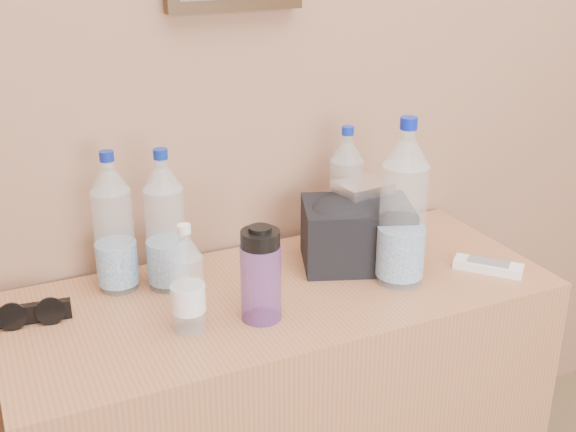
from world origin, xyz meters
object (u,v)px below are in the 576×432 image
object	(u,v)px
pet_large_c	(346,194)
nalgene_bottle	(261,274)
pet_large_b	(114,230)
pet_large_d	(403,212)
sunglasses	(32,313)
foil_packet	(363,187)
ac_remote	(488,266)
pet_large_a	(166,228)
toiletry_bag	(357,230)
pet_small	(187,284)
dresser	(283,427)

from	to	relation	value
pet_large_c	nalgene_bottle	bearing A→B (deg)	-143.20
pet_large_b	pet_large_d	xyz separation A→B (m)	(0.56, -0.23, 0.03)
sunglasses	foil_packet	distance (m)	0.75
ac_remote	foil_packet	distance (m)	0.33
pet_large_a	toiletry_bag	size ratio (longest dim) A/B	1.28
pet_large_c	toiletry_bag	distance (m)	0.12
nalgene_bottle	pet_large_c	bearing A→B (deg)	36.80
pet_large_b	nalgene_bottle	xyz separation A→B (m)	(0.23, -0.24, -0.04)
pet_large_c	pet_large_d	distance (m)	0.22
pet_large_c	pet_small	size ratio (longest dim) A/B	1.36
pet_large_a	pet_large_c	bearing A→B (deg)	3.95
pet_large_d	ac_remote	world-z (taller)	pet_large_d
pet_large_c	nalgene_bottle	world-z (taller)	pet_large_c
dresser	pet_large_a	size ratio (longest dim) A/B	3.78
pet_small	sunglasses	world-z (taller)	pet_small
pet_large_a	nalgene_bottle	xyz separation A→B (m)	(0.13, -0.21, -0.04)
pet_large_d	foil_packet	xyz separation A→B (m)	(-0.02, 0.14, 0.01)
sunglasses	pet_large_a	bearing A→B (deg)	14.36
pet_large_a	pet_large_d	size ratio (longest dim) A/B	0.84
foil_packet	pet_large_b	bearing A→B (deg)	170.92
pet_large_b	pet_small	distance (m)	0.24
pet_large_b	nalgene_bottle	size ratio (longest dim) A/B	1.56
pet_large_d	nalgene_bottle	size ratio (longest dim) A/B	1.87
pet_large_c	pet_large_d	world-z (taller)	pet_large_d
pet_large_a	pet_small	xyz separation A→B (m)	(-0.01, -0.19, -0.04)
nalgene_bottle	toiletry_bag	size ratio (longest dim) A/B	0.82
pet_large_c	ac_remote	bearing A→B (deg)	-49.60
pet_large_a	foil_packet	xyz separation A→B (m)	(0.44, -0.05, 0.04)
ac_remote	toiletry_bag	distance (m)	0.31
dresser	sunglasses	bearing A→B (deg)	170.54
sunglasses	foil_packet	world-z (taller)	foil_packet
pet_large_d	pet_large_b	bearing A→B (deg)	158.08
pet_large_c	sunglasses	size ratio (longest dim) A/B	1.97
foil_packet	pet_large_a	bearing A→B (deg)	173.53
nalgene_bottle	foil_packet	world-z (taller)	nalgene_bottle
pet_large_d	nalgene_bottle	distance (m)	0.34
ac_remote	nalgene_bottle	bearing A→B (deg)	-134.05
pet_large_d	pet_small	distance (m)	0.48
pet_large_d	ac_remote	distance (m)	0.26
dresser	foil_packet	xyz separation A→B (m)	(0.23, 0.07, 0.54)
pet_large_b	pet_large_c	distance (m)	0.55
pet_large_a	pet_large_d	bearing A→B (deg)	-22.31
dresser	pet_large_b	size ratio (longest dim) A/B	3.80
ac_remote	dresser	bearing A→B (deg)	-145.44
pet_large_b	ac_remote	distance (m)	0.82
dresser	pet_large_c	world-z (taller)	pet_large_c
dresser	nalgene_bottle	bearing A→B (deg)	-133.92
pet_large_a	sunglasses	distance (m)	0.31
pet_large_a	pet_large_b	distance (m)	0.11
ac_remote	pet_large_c	bearing A→B (deg)	178.76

